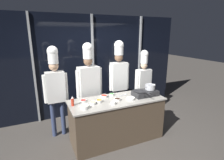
{
  "coord_description": "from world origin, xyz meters",
  "views": [
    {
      "loc": [
        -1.46,
        -3.01,
        2.22
      ],
      "look_at": [
        0.0,
        0.25,
        1.26
      ],
      "focal_mm": 28.0,
      "sensor_mm": 36.0,
      "label": 1
    }
  ],
  "objects_px": {
    "prep_bowl_chili_flakes": "(104,96)",
    "prep_bowl_rice": "(113,103)",
    "squeeze_bottle_chili": "(73,101)",
    "chef_sous": "(89,81)",
    "frying_pan": "(141,90)",
    "chef_head": "(55,84)",
    "stock_pot": "(150,87)",
    "chef_line": "(119,74)",
    "prep_bowl_carrots": "(99,101)",
    "prep_bowl_bell_pepper": "(83,101)",
    "prep_bowl_scallions": "(112,94)",
    "chef_pastry": "(143,80)",
    "prep_bowl_ginger": "(93,103)",
    "prep_bowl_noodles": "(84,107)",
    "prep_bowl_garlic": "(131,98)",
    "serving_spoon_slotted": "(124,95)",
    "portable_stove": "(145,93)",
    "prep_bowl_soy_glaze": "(118,99)"
  },
  "relations": [
    {
      "from": "prep_bowl_chili_flakes",
      "to": "prep_bowl_rice",
      "type": "xyz_separation_m",
      "value": [
        0.02,
        -0.44,
        0.01
      ]
    },
    {
      "from": "squeeze_bottle_chili",
      "to": "chef_sous",
      "type": "height_order",
      "value": "chef_sous"
    },
    {
      "from": "squeeze_bottle_chili",
      "to": "prep_bowl_chili_flakes",
      "type": "height_order",
      "value": "squeeze_bottle_chili"
    },
    {
      "from": "prep_bowl_chili_flakes",
      "to": "chef_sous",
      "type": "xyz_separation_m",
      "value": [
        -0.2,
        0.43,
        0.23
      ]
    },
    {
      "from": "frying_pan",
      "to": "chef_head",
      "type": "relative_size",
      "value": 0.25
    },
    {
      "from": "frying_pan",
      "to": "stock_pot",
      "type": "distance_m",
      "value": 0.25
    },
    {
      "from": "prep_bowl_rice",
      "to": "chef_line",
      "type": "xyz_separation_m",
      "value": [
        0.57,
        0.94,
        0.3
      ]
    },
    {
      "from": "prep_bowl_carrots",
      "to": "prep_bowl_rice",
      "type": "distance_m",
      "value": 0.3
    },
    {
      "from": "prep_bowl_bell_pepper",
      "to": "chef_head",
      "type": "relative_size",
      "value": 0.07
    },
    {
      "from": "prep_bowl_scallions",
      "to": "chef_pastry",
      "type": "bearing_deg",
      "value": 20.45
    },
    {
      "from": "stock_pot",
      "to": "prep_bowl_ginger",
      "type": "distance_m",
      "value": 1.32
    },
    {
      "from": "prep_bowl_chili_flakes",
      "to": "chef_line",
      "type": "bearing_deg",
      "value": 40.37
    },
    {
      "from": "prep_bowl_rice",
      "to": "chef_sous",
      "type": "bearing_deg",
      "value": 104.02
    },
    {
      "from": "frying_pan",
      "to": "prep_bowl_noodles",
      "type": "bearing_deg",
      "value": -175.09
    },
    {
      "from": "frying_pan",
      "to": "prep_bowl_garlic",
      "type": "distance_m",
      "value": 0.31
    },
    {
      "from": "prep_bowl_rice",
      "to": "serving_spoon_slotted",
      "type": "height_order",
      "value": "prep_bowl_rice"
    },
    {
      "from": "prep_bowl_carrots",
      "to": "prep_bowl_ginger",
      "type": "bearing_deg",
      "value": -162.52
    },
    {
      "from": "stock_pot",
      "to": "chef_line",
      "type": "distance_m",
      "value": 0.88
    },
    {
      "from": "prep_bowl_scallions",
      "to": "serving_spoon_slotted",
      "type": "xyz_separation_m",
      "value": [
        0.26,
        -0.09,
        -0.02
      ]
    },
    {
      "from": "frying_pan",
      "to": "prep_bowl_noodles",
      "type": "relative_size",
      "value": 2.99
    },
    {
      "from": "prep_bowl_noodles",
      "to": "prep_bowl_garlic",
      "type": "distance_m",
      "value": 0.98
    },
    {
      "from": "serving_spoon_slotted",
      "to": "portable_stove",
      "type": "bearing_deg",
      "value": -28.44
    },
    {
      "from": "stock_pot",
      "to": "prep_bowl_chili_flakes",
      "type": "xyz_separation_m",
      "value": [
        -0.96,
        0.29,
        -0.16
      ]
    },
    {
      "from": "prep_bowl_noodles",
      "to": "chef_head",
      "type": "xyz_separation_m",
      "value": [
        -0.39,
        0.83,
        0.24
      ]
    },
    {
      "from": "stock_pot",
      "to": "chef_head",
      "type": "relative_size",
      "value": 0.12
    },
    {
      "from": "prep_bowl_ginger",
      "to": "prep_bowl_chili_flakes",
      "type": "xyz_separation_m",
      "value": [
        0.34,
        0.28,
        -0.0
      ]
    },
    {
      "from": "portable_stove",
      "to": "squeeze_bottle_chili",
      "type": "bearing_deg",
      "value": 176.73
    },
    {
      "from": "frying_pan",
      "to": "prep_bowl_rice",
      "type": "xyz_separation_m",
      "value": [
        -0.7,
        -0.15,
        -0.11
      ]
    },
    {
      "from": "prep_bowl_carrots",
      "to": "chef_head",
      "type": "distance_m",
      "value": 1.02
    },
    {
      "from": "chef_sous",
      "to": "portable_stove",
      "type": "bearing_deg",
      "value": 139.74
    },
    {
      "from": "prep_bowl_bell_pepper",
      "to": "stock_pot",
      "type": "bearing_deg",
      "value": -8.42
    },
    {
      "from": "prep_bowl_ginger",
      "to": "serving_spoon_slotted",
      "type": "relative_size",
      "value": 0.52
    },
    {
      "from": "prep_bowl_scallions",
      "to": "prep_bowl_noodles",
      "type": "bearing_deg",
      "value": -149.89
    },
    {
      "from": "prep_bowl_noodles",
      "to": "chef_line",
      "type": "bearing_deg",
      "value": 38.61
    },
    {
      "from": "chef_head",
      "to": "chef_sous",
      "type": "relative_size",
      "value": 0.98
    },
    {
      "from": "squeeze_bottle_chili",
      "to": "prep_bowl_rice",
      "type": "bearing_deg",
      "value": -18.33
    },
    {
      "from": "stock_pot",
      "to": "prep_bowl_carrots",
      "type": "xyz_separation_m",
      "value": [
        -1.17,
        0.05,
        -0.15
      ]
    },
    {
      "from": "chef_sous",
      "to": "chef_pastry",
      "type": "bearing_deg",
      "value": 174.05
    },
    {
      "from": "portable_stove",
      "to": "chef_head",
      "type": "relative_size",
      "value": 0.27
    },
    {
      "from": "stock_pot",
      "to": "prep_bowl_chili_flakes",
      "type": "distance_m",
      "value": 1.02
    },
    {
      "from": "stock_pot",
      "to": "prep_bowl_soy_glaze",
      "type": "distance_m",
      "value": 0.81
    },
    {
      "from": "serving_spoon_slotted",
      "to": "chef_head",
      "type": "height_order",
      "value": "chef_head"
    },
    {
      "from": "chef_line",
      "to": "serving_spoon_slotted",
      "type": "bearing_deg",
      "value": 77.13
    },
    {
      "from": "prep_bowl_scallions",
      "to": "chef_sous",
      "type": "distance_m",
      "value": 0.61
    },
    {
      "from": "stock_pot",
      "to": "prep_bowl_ginger",
      "type": "height_order",
      "value": "stock_pot"
    },
    {
      "from": "squeeze_bottle_chili",
      "to": "serving_spoon_slotted",
      "type": "relative_size",
      "value": 0.76
    },
    {
      "from": "prep_bowl_bell_pepper",
      "to": "prep_bowl_scallions",
      "type": "distance_m",
      "value": 0.67
    },
    {
      "from": "stock_pot",
      "to": "prep_bowl_chili_flakes",
      "type": "height_order",
      "value": "stock_pot"
    },
    {
      "from": "frying_pan",
      "to": "prep_bowl_chili_flakes",
      "type": "relative_size",
      "value": 3.21
    },
    {
      "from": "portable_stove",
      "to": "serving_spoon_slotted",
      "type": "xyz_separation_m",
      "value": [
        -0.39,
        0.21,
        -0.05
      ]
    }
  ]
}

